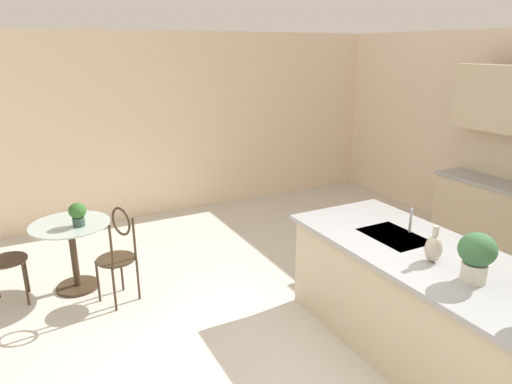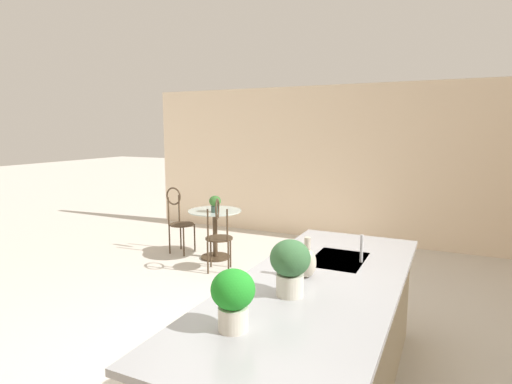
% 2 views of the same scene
% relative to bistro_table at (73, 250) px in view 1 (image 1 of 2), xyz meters
% --- Properties ---
extents(ground_plane, '(40.00, 40.00, 0.00)m').
position_rel_bistro_table_xyz_m(ground_plane, '(2.35, 1.56, -0.45)').
color(ground_plane, beige).
extents(wall_left_window, '(0.12, 7.80, 2.70)m').
position_rel_bistro_table_xyz_m(wall_left_window, '(-1.91, 1.56, 0.90)').
color(wall_left_window, beige).
rests_on(wall_left_window, ground).
extents(kitchen_island, '(2.80, 1.06, 0.92)m').
position_rel_bistro_table_xyz_m(kitchen_island, '(2.65, 2.41, 0.02)').
color(kitchen_island, beige).
rests_on(kitchen_island, ground).
extents(bistro_table, '(0.80, 0.80, 0.74)m').
position_rel_bistro_table_xyz_m(bistro_table, '(0.00, 0.00, 0.00)').
color(bistro_table, '#3D2D1E').
rests_on(bistro_table, ground).
extents(chair_by_island, '(0.52, 0.50, 1.04)m').
position_rel_bistro_table_xyz_m(chair_by_island, '(0.52, 0.37, 0.13)').
color(chair_by_island, '#3D2D1E').
rests_on(chair_by_island, ground).
extents(sink_faucet, '(0.02, 0.02, 0.22)m').
position_rel_bistro_table_xyz_m(sink_faucet, '(2.10, 2.59, 0.58)').
color(sink_faucet, '#B2B5BA').
rests_on(sink_faucet, kitchen_island).
extents(potted_plant_on_table, '(0.17, 0.17, 0.25)m').
position_rel_bistro_table_xyz_m(potted_plant_on_table, '(0.12, 0.08, 0.43)').
color(potted_plant_on_table, '#385147').
rests_on(potted_plant_on_table, bistro_table).
extents(potted_plant_counter_near, '(0.25, 0.25, 0.36)m').
position_rel_bistro_table_xyz_m(potted_plant_counter_near, '(2.95, 2.32, 0.68)').
color(potted_plant_counter_near, beige).
rests_on(potted_plant_counter_near, kitchen_island).
extents(vase_on_counter, '(0.13, 0.13, 0.29)m').
position_rel_bistro_table_xyz_m(vase_on_counter, '(2.60, 2.32, 0.58)').
color(vase_on_counter, '#BCB29E').
rests_on(vase_on_counter, kitchen_island).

